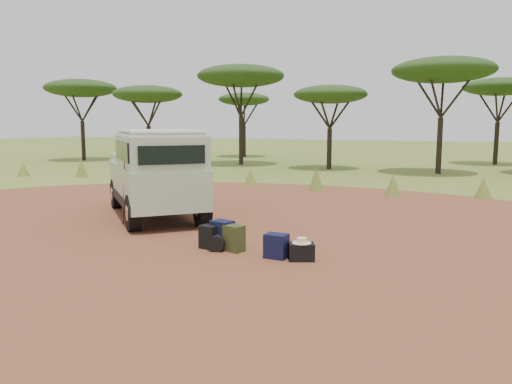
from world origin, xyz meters
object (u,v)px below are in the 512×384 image
at_px(safari_vehicle, 156,175).
at_px(hard_case, 301,252).
at_px(walking_staff, 124,193).
at_px(duffel_navy, 276,246).
at_px(backpack_navy, 222,234).
at_px(backpack_olive, 234,238).
at_px(backpack_black, 209,237).

distance_m(safari_vehicle, hard_case, 5.89).
relative_size(walking_staff, hard_case, 3.58).
distance_m(walking_staff, duffel_navy, 4.95).
height_order(safari_vehicle, hard_case, safari_vehicle).
xyz_separation_m(backpack_navy, backpack_olive, (0.35, -0.15, -0.02)).
distance_m(walking_staff, backpack_olive, 3.97).
bearing_deg(duffel_navy, backpack_olive, 174.85).
xyz_separation_m(backpack_navy, hard_case, (1.83, -0.25, -0.12)).
xyz_separation_m(safari_vehicle, hard_case, (5.14, -2.68, -1.01)).
xyz_separation_m(walking_staff, backpack_navy, (3.38, -1.09, -0.55)).
height_order(backpack_black, backpack_olive, backpack_olive).
xyz_separation_m(duffel_navy, hard_case, (0.50, 0.04, -0.07)).
relative_size(backpack_black, duffel_navy, 1.03).
relative_size(walking_staff, backpack_black, 3.45).
bearing_deg(duffel_navy, backpack_black, 177.99).
relative_size(backpack_navy, duffel_navy, 1.22).
distance_m(walking_staff, hard_case, 5.42).
bearing_deg(walking_staff, safari_vehicle, 30.78).
bearing_deg(walking_staff, backpack_olive, -74.87).
distance_m(backpack_black, backpack_navy, 0.28).
bearing_deg(hard_case, safari_vehicle, 128.15).
xyz_separation_m(backpack_black, backpack_navy, (0.23, 0.15, 0.05)).
height_order(safari_vehicle, backpack_olive, safari_vehicle).
distance_m(backpack_black, backpack_olive, 0.58).
distance_m(walking_staff, backpack_black, 3.43).
bearing_deg(walking_staff, duffel_navy, -72.80).
bearing_deg(walking_staff, backpack_navy, -74.35).
height_order(backpack_navy, hard_case, backpack_navy).
xyz_separation_m(backpack_black, hard_case, (2.07, -0.10, -0.08)).
bearing_deg(walking_staff, backpack_black, -78.03).
xyz_separation_m(backpack_black, backpack_olive, (0.58, 0.00, 0.02)).
bearing_deg(walking_staff, hard_case, -70.90).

